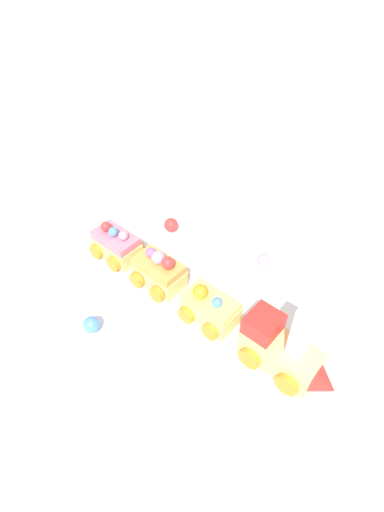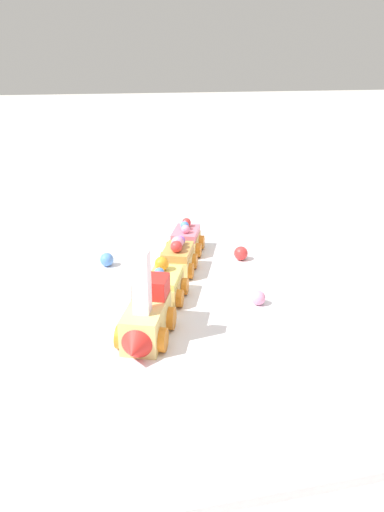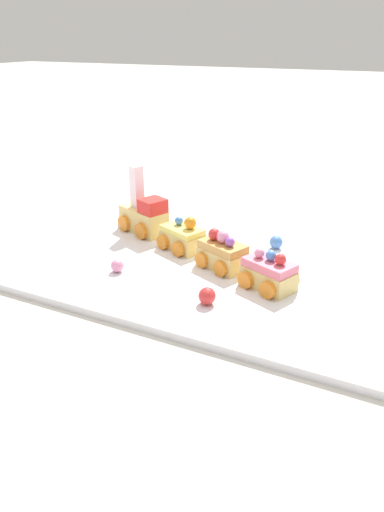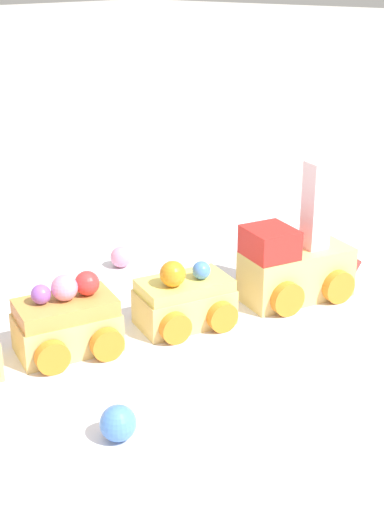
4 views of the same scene
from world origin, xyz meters
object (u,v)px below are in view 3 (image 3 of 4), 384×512
(gumball_pink, at_px, (117,266))
(gumball_red, at_px, (207,296))
(gumball_blue, at_px, (276,242))
(cake_car_lemon, at_px, (183,238))
(cake_car_caramel, at_px, (223,254))
(cake_train_locomotive, at_px, (142,215))
(cake_car_strawberry, at_px, (269,274))

(gumball_pink, height_order, gumball_red, gumball_red)
(gumball_red, height_order, gumball_blue, gumball_red)
(cake_car_lemon, height_order, gumball_pink, cake_car_lemon)
(cake_car_caramel, relative_size, gumball_pink, 4.23)
(cake_car_caramel, bearing_deg, cake_train_locomotive, -0.07)
(gumball_red, bearing_deg, cake_car_strawberry, -124.90)
(cake_car_caramel, height_order, gumball_pink, cake_car_caramel)
(cake_car_lemon, height_order, cake_car_caramel, cake_car_caramel)
(gumball_pink, relative_size, gumball_blue, 0.89)
(gumball_blue, bearing_deg, cake_car_lemon, 26.92)
(gumball_blue, bearing_deg, cake_train_locomotive, 6.82)
(cake_car_strawberry, bearing_deg, cake_car_caramel, 0.18)
(cake_car_strawberry, bearing_deg, cake_car_lemon, -0.12)
(gumball_blue, bearing_deg, gumball_pink, 46.06)
(cake_train_locomotive, distance_m, cake_car_caramel, 0.22)
(gumball_blue, bearing_deg, cake_car_strawberry, 103.54)
(cake_car_strawberry, bearing_deg, cake_train_locomotive, 0.01)
(cake_train_locomotive, relative_size, gumball_blue, 5.57)
(cake_car_lemon, xyz_separation_m, gumball_blue, (-0.15, -0.07, -0.01))
(cake_train_locomotive, height_order, gumball_red, cake_train_locomotive)
(cake_train_locomotive, xyz_separation_m, gumball_red, (-0.23, 0.20, -0.02))
(cake_train_locomotive, bearing_deg, cake_car_lemon, -179.79)
(cake_train_locomotive, relative_size, cake_car_lemon, 1.48)
(gumball_pink, bearing_deg, cake_car_strawberry, -166.23)
(cake_car_strawberry, height_order, gumball_blue, cake_car_strawberry)
(cake_car_strawberry, distance_m, gumball_pink, 0.24)
(cake_train_locomotive, xyz_separation_m, gumball_pink, (-0.06, 0.17, -0.02))
(gumball_red, distance_m, gumball_blue, 0.23)
(cake_car_caramel, distance_m, gumball_blue, 0.12)
(cake_car_caramel, xyz_separation_m, gumball_blue, (-0.05, -0.11, -0.01))
(cake_car_caramel, xyz_separation_m, gumball_red, (-0.03, 0.12, -0.01))
(gumball_red, xyz_separation_m, gumball_blue, (-0.03, -0.23, -0.00))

